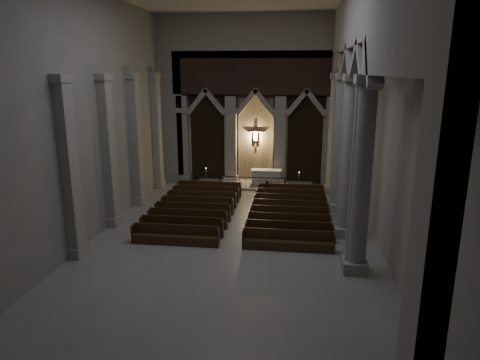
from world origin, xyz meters
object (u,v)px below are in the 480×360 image
Objects in this scene: candle_stand_right at (299,186)px; worshipper at (267,189)px; altar at (266,177)px; altar_rail at (253,181)px; pews at (242,213)px; candle_stand_left at (206,182)px.

worshipper is at bearing -136.70° from candle_stand_right.
altar_rail is (-0.90, -0.92, -0.09)m from altar.
altar is at bearing 82.75° from pews.
worshipper reaches higher than pews.
candle_stand_left reaches higher than candle_stand_right.
altar_rail is at bearing 90.00° from pews.
pews is at bearing -90.00° from altar_rail.
candle_stand_left is 0.15× the size of pews.
worshipper is (4.52, -1.96, 0.18)m from candle_stand_left.
pews is 4.40m from worshipper.
altar is at bearing 11.57° from candle_stand_left.
altar is 4.34m from candle_stand_left.
candle_stand_left is at bearing 167.40° from worshipper.
candle_stand_left is 4.92m from worshipper.
worshipper is (1.17, -1.90, -0.03)m from altar_rail.
candle_stand_right is (3.23, 0.04, -0.24)m from altar_rail.
worshipper is (0.27, -2.83, -0.13)m from altar.
altar_rail is at bearing 132.40° from worshipper.
altar_rail is 0.48× the size of pews.
candle_stand_left is 7.04m from pews.
altar_rail is at bearing -134.30° from altar.
pews is at bearing -94.62° from worshipper.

